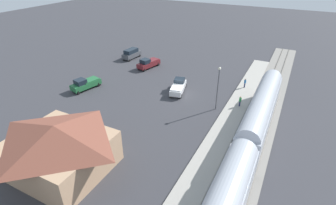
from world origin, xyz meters
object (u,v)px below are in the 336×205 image
Objects in this scene: station_building at (59,147)px; pedestrian_on_platform at (240,101)px; suv_charcoal at (131,54)px; pickup_green at (85,84)px; pickup_maroon at (148,63)px; pedestrian_waiting_far at (245,82)px; light_pole_near_platform at (218,83)px; pickup_white at (178,87)px.

station_building reaches higher than pedestrian_on_platform.
station_building is 2.15× the size of suv_charcoal.
station_building is 1.90× the size of pickup_green.
pickup_green is 17.42m from suv_charcoal.
pickup_maroon is (7.10, -30.52, -1.93)m from station_building.
suv_charcoal is at bearing -68.05° from station_building.
pickup_green is at bearing 12.58° from pedestrian_on_platform.
pedestrian_waiting_far is 27.56m from suv_charcoal.
light_pole_near_platform reaches higher than pedestrian_on_platform.
pickup_white is at bearing -3.36° from pedestrian_on_platform.
light_pole_near_platform is at bearing 150.73° from pickup_maroon.
pedestrian_on_platform is 22.98m from pickup_maroon.
light_pole_near_platform is (-7.73, 2.76, 3.44)m from pickup_white.
pickup_maroon is 0.82× the size of light_pole_near_platform.
suv_charcoal is (28.04, -11.47, -0.13)m from pedestrian_on_platform.
pickup_maroon is 21.26m from light_pole_near_platform.
pickup_green is at bearing 95.97° from suv_charcoal.
pedestrian_waiting_far is at bearing 170.87° from suv_charcoal.
light_pole_near_platform reaches higher than pickup_white.
pickup_white is at bearing -157.01° from pickup_green.
pedestrian_waiting_far is at bearing -104.37° from light_pole_near_platform.
pickup_green is (26.22, 5.85, -0.25)m from pedestrian_on_platform.
pickup_maroon is at bearing -76.91° from station_building.
station_building is 1.55× the size of light_pole_near_platform.
pedestrian_waiting_far is 10.03m from light_pole_near_platform.
pickup_white is 0.82× the size of light_pole_near_platform.
station_building is at bearing 81.43° from pickup_white.
pedestrian_on_platform is at bearing 96.65° from pedestrian_waiting_far.
suv_charcoal is (1.81, -17.33, 0.12)m from pickup_green.
pedestrian_on_platform is at bearing 159.26° from pickup_maroon.
light_pole_near_platform is (-18.30, 10.25, 3.44)m from pickup_maroon.
pickup_white reaches higher than pedestrian_waiting_far.
light_pole_near_platform is at bearing 33.58° from pedestrian_on_platform.
station_building is 26.66m from pedestrian_on_platform.
pedestrian_on_platform is 0.30× the size of pickup_green.
station_building is 20.42m from pickup_green.
station_building is 32.50m from pedestrian_waiting_far.
pedestrian_waiting_far is 0.30× the size of pickup_green.
pedestrian_on_platform is at bearing -167.42° from pickup_green.
pickup_white is at bearing 144.65° from pickup_maroon.
station_building is at bearing 57.27° from pedestrian_on_platform.
pickup_white is 1.00× the size of pickup_maroon.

